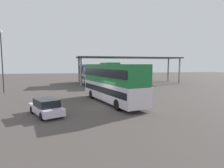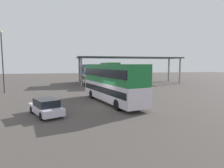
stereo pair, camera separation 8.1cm
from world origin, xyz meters
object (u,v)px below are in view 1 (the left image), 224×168
double_decker_mid_row (109,73)px  double_decker_main (112,82)px  double_decker_near_canopy (88,73)px  parked_hatchback (46,107)px  lamppost_tall (2,54)px

double_decker_mid_row → double_decker_main: bearing=172.0°
double_decker_main → double_decker_near_canopy: 20.00m
double_decker_main → parked_hatchback: 7.50m
double_decker_main → double_decker_mid_row: bearing=-24.3°
double_decker_near_canopy → double_decker_mid_row: double_decker_mid_row is taller
parked_hatchback → double_decker_near_canopy: (4.90, 23.93, 1.54)m
double_decker_near_canopy → lamppost_tall: size_ratio=1.30×
parked_hatchback → double_decker_near_canopy: 24.47m
lamppost_tall → parked_hatchback: bearing=-60.4°
double_decker_main → double_decker_near_canopy: double_decker_main is taller
double_decker_main → double_decker_mid_row: size_ratio=0.99×
double_decker_main → parked_hatchback: bearing=107.3°
double_decker_mid_row → lamppost_tall: size_ratio=1.26×
double_decker_near_canopy → double_decker_mid_row: (4.12, -1.82, 0.19)m
lamppost_tall → double_decker_mid_row: bearing=26.8°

